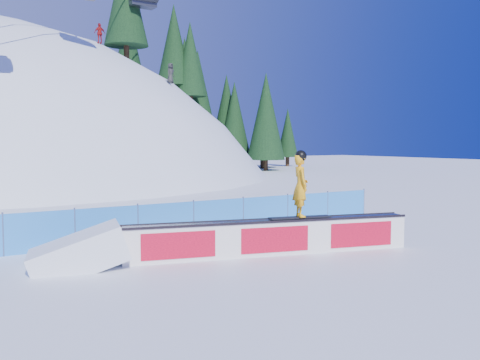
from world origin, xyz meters
TOP-DOWN VIEW (x-y plane):
  - ground at (0.00, 0.00)m, footprint 160.00×160.00m
  - treeline at (25.90, 38.64)m, footprint 25.81×10.87m
  - safety_fence at (0.00, 4.50)m, footprint 22.05×0.05m
  - rail_box at (3.57, 0.71)m, footprint 8.35×2.68m
  - snow_ramp at (-1.56, 2.03)m, footprint 2.84×2.16m
  - snowboarder at (4.43, 0.49)m, footprint 1.91×0.80m
  - distant_skiers at (2.42, 29.59)m, footprint 18.78×8.98m

SIDE VIEW (x-z plane):
  - ground at x=0.00m, z-range 0.00..0.00m
  - snow_ramp at x=-1.56m, z-range -0.79..0.79m
  - rail_box at x=3.57m, z-range -0.01..1.01m
  - safety_fence at x=0.00m, z-range -0.05..1.25m
  - snowboarder at x=4.43m, z-range 1.00..2.97m
  - treeline at x=25.90m, z-range -1.44..17.71m
  - distant_skiers at x=2.42m, z-range 8.04..13.92m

